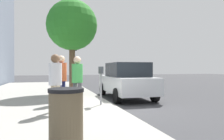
{
  "coord_description": "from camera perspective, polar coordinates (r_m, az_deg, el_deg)",
  "views": [
    {
      "loc": [
        -7.18,
        2.24,
        1.49
      ],
      "look_at": [
        0.16,
        0.07,
        1.43
      ],
      "focal_mm": 32.99,
      "sensor_mm": 36.0,
      "label": 1
    }
  ],
  "objects": [
    {
      "name": "traffic_signal",
      "position": [
        16.77,
        -10.39,
        4.14
      ],
      "size": [
        0.24,
        0.44,
        3.6
      ],
      "color": "black",
      "rests_on": "sidewalk_slab"
    },
    {
      "name": "parking_officer",
      "position": [
        7.96,
        -13.87,
        -1.4
      ],
      "size": [
        0.51,
        0.4,
        1.83
      ],
      "rotation": [
        0.0,
        0.0,
        -2.02
      ],
      "color": "#191E4C",
      "rests_on": "sidewalk_slab"
    },
    {
      "name": "street_tree",
      "position": [
        11.53,
        -11.02,
        11.96
      ],
      "size": [
        2.72,
        2.72,
        5.04
      ],
      "color": "brown",
      "rests_on": "sidewalk_slab"
    },
    {
      "name": "parking_meter",
      "position": [
        7.6,
        -3.09,
        -2.01
      ],
      "size": [
        0.36,
        0.12,
        1.41
      ],
      "color": "gray",
      "rests_on": "sidewalk_slab"
    },
    {
      "name": "pedestrian_at_meter",
      "position": [
        7.36,
        -9.61,
        -1.9
      ],
      "size": [
        0.52,
        0.38,
        1.77
      ],
      "rotation": [
        0.0,
        0.0,
        -1.26
      ],
      "color": "#47474C",
      "rests_on": "sidewalk_slab"
    },
    {
      "name": "sidewalk_slab",
      "position": [
        7.35,
        -22.52,
        -10.69
      ],
      "size": [
        28.0,
        6.0,
        0.15
      ],
      "primitive_type": "cube",
      "color": "gray",
      "rests_on": "ground_plane"
    },
    {
      "name": "trash_bin",
      "position": [
        3.59,
        -12.59,
        -12.99
      ],
      "size": [
        0.59,
        0.59,
        1.01
      ],
      "color": "brown",
      "rests_on": "sidewalk_slab"
    },
    {
      "name": "parked_sedan_near",
      "position": [
        10.29,
        3.94,
        -2.88
      ],
      "size": [
        4.45,
        2.07,
        1.77
      ],
      "color": "silver",
      "rests_on": "ground_plane"
    },
    {
      "name": "ground_plane",
      "position": [
        7.66,
        0.83,
        -10.78
      ],
      "size": [
        80.0,
        80.0,
        0.0
      ],
      "primitive_type": "plane",
      "color": "#38383A",
      "rests_on": "ground"
    },
    {
      "name": "pedestrian_bystander",
      "position": [
        6.37,
        -15.44,
        -2.27
      ],
      "size": [
        0.52,
        0.38,
        1.77
      ],
      "rotation": [
        0.0,
        0.0,
        -1.25
      ],
      "color": "tan",
      "rests_on": "sidewalk_slab"
    }
  ]
}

